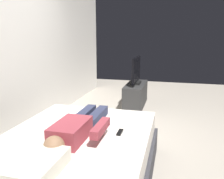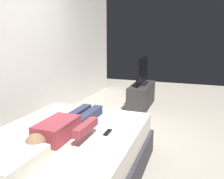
{
  "view_description": "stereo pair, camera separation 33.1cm",
  "coord_description": "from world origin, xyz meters",
  "px_view_note": "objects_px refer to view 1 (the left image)",
  "views": [
    {
      "loc": [
        -3.03,
        -0.68,
        1.51
      ],
      "look_at": [
        0.48,
        0.24,
        0.69
      ],
      "focal_mm": 37.26,
      "sensor_mm": 36.0,
      "label": 1
    },
    {
      "loc": [
        -2.93,
        -1.0,
        1.51
      ],
      "look_at": [
        0.48,
        0.24,
        0.69
      ],
      "focal_mm": 37.26,
      "sensor_mm": 36.0,
      "label": 2
    }
  ],
  "objects_px": {
    "person": "(78,127)",
    "tv_stand": "(136,95)",
    "pillow": "(36,166)",
    "tv": "(136,71)",
    "remote": "(120,132)",
    "bed": "(75,160)"
  },
  "relations": [
    {
      "from": "person",
      "to": "tv_stand",
      "type": "distance_m",
      "value": 2.99
    },
    {
      "from": "pillow",
      "to": "tv",
      "type": "bearing_deg",
      "value": -2.4
    },
    {
      "from": "remote",
      "to": "tv",
      "type": "height_order",
      "value": "tv"
    },
    {
      "from": "pillow",
      "to": "tv_stand",
      "type": "height_order",
      "value": "pillow"
    },
    {
      "from": "remote",
      "to": "tv",
      "type": "bearing_deg",
      "value": 5.6
    },
    {
      "from": "person",
      "to": "tv",
      "type": "height_order",
      "value": "tv"
    },
    {
      "from": "pillow",
      "to": "tv",
      "type": "xyz_separation_m",
      "value": [
        3.68,
        -0.15,
        0.18
      ]
    },
    {
      "from": "pillow",
      "to": "person",
      "type": "relative_size",
      "value": 0.38
    },
    {
      "from": "remote",
      "to": "tv_stand",
      "type": "distance_m",
      "value": 2.84
    },
    {
      "from": "pillow",
      "to": "remote",
      "type": "relative_size",
      "value": 3.2
    },
    {
      "from": "bed",
      "to": "remote",
      "type": "xyz_separation_m",
      "value": [
        0.18,
        -0.43,
        0.29
      ]
    },
    {
      "from": "pillow",
      "to": "tv_stand",
      "type": "relative_size",
      "value": 0.44
    },
    {
      "from": "pillow",
      "to": "remote",
      "type": "distance_m",
      "value": 0.97
    },
    {
      "from": "tv_stand",
      "to": "person",
      "type": "bearing_deg",
      "value": 177.51
    },
    {
      "from": "remote",
      "to": "tv_stand",
      "type": "xyz_separation_m",
      "value": [
        2.81,
        0.28,
        -0.3
      ]
    },
    {
      "from": "pillow",
      "to": "tv",
      "type": "height_order",
      "value": "tv"
    },
    {
      "from": "bed",
      "to": "pillow",
      "type": "relative_size",
      "value": 4.19
    },
    {
      "from": "person",
      "to": "tv",
      "type": "xyz_separation_m",
      "value": [
        2.96,
        -0.13,
        0.16
      ]
    },
    {
      "from": "pillow",
      "to": "person",
      "type": "bearing_deg",
      "value": -1.99
    },
    {
      "from": "pillow",
      "to": "tv",
      "type": "relative_size",
      "value": 0.55
    },
    {
      "from": "bed",
      "to": "tv",
      "type": "height_order",
      "value": "tv"
    },
    {
      "from": "bed",
      "to": "tv_stand",
      "type": "relative_size",
      "value": 1.83
    }
  ]
}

